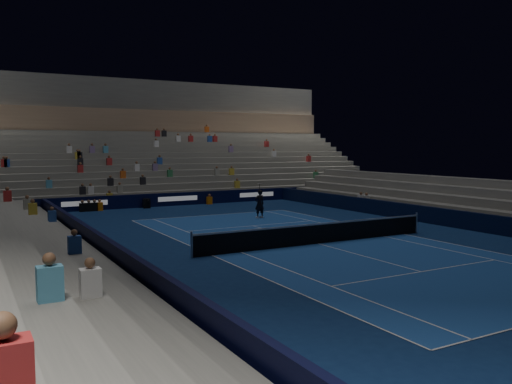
{
  "coord_description": "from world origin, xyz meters",
  "views": [
    {
      "loc": [
        -14.58,
        -20.03,
        4.61
      ],
      "look_at": [
        0.0,
        6.0,
        2.0
      ],
      "focal_mm": 37.08,
      "sensor_mm": 36.0,
      "label": 1
    }
  ],
  "objects": [
    {
      "name": "ground",
      "position": [
        0.0,
        0.0,
        0.0
      ],
      "size": [
        90.0,
        90.0,
        0.0
      ],
      "primitive_type": "plane",
      "color": "navy",
      "rests_on": "ground"
    },
    {
      "name": "court_surface",
      "position": [
        0.0,
        0.0,
        0.01
      ],
      "size": [
        10.97,
        23.77,
        0.01
      ],
      "primitive_type": "cube",
      "color": "#1B4898",
      "rests_on": "ground"
    },
    {
      "name": "sponsor_barrier_far",
      "position": [
        0.0,
        18.5,
        0.5
      ],
      "size": [
        44.0,
        0.25,
        1.0
      ],
      "primitive_type": "cube",
      "color": "black",
      "rests_on": "ground"
    },
    {
      "name": "sponsor_barrier_east",
      "position": [
        9.7,
        0.0,
        0.5
      ],
      "size": [
        0.25,
        37.0,
        1.0
      ],
      "primitive_type": "cube",
      "color": "black",
      "rests_on": "ground"
    },
    {
      "name": "sponsor_barrier_west",
      "position": [
        -9.7,
        0.0,
        0.5
      ],
      "size": [
        0.25,
        37.0,
        1.0
      ],
      "primitive_type": "cube",
      "color": "black",
      "rests_on": "ground"
    },
    {
      "name": "grandstand_main",
      "position": [
        0.0,
        27.9,
        3.38
      ],
      "size": [
        44.0,
        15.2,
        11.2
      ],
      "color": "slate",
      "rests_on": "ground"
    },
    {
      "name": "grandstand_east",
      "position": [
        13.17,
        0.0,
        0.92
      ],
      "size": [
        5.0,
        37.0,
        2.5
      ],
      "color": "slate",
      "rests_on": "ground"
    },
    {
      "name": "grandstand_west",
      "position": [
        -13.17,
        0.0,
        0.92
      ],
      "size": [
        5.0,
        37.0,
        2.5
      ],
      "color": "slate",
      "rests_on": "ground"
    },
    {
      "name": "tennis_net",
      "position": [
        0.0,
        0.0,
        0.5
      ],
      "size": [
        12.9,
        0.1,
        1.1
      ],
      "color": "#B2B2B7",
      "rests_on": "ground"
    },
    {
      "name": "tennis_player",
      "position": [
        2.0,
        9.11,
        0.92
      ],
      "size": [
        0.67,
        0.45,
        1.83
      ],
      "primitive_type": "imported",
      "rotation": [
        0.0,
        0.0,
        3.13
      ],
      "color": "black",
      "rests_on": "ground"
    },
    {
      "name": "broadcast_camera",
      "position": [
        -2.6,
        18.01,
        0.35
      ],
      "size": [
        0.63,
        1.04,
        0.69
      ],
      "color": "black",
      "rests_on": "ground"
    }
  ]
}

